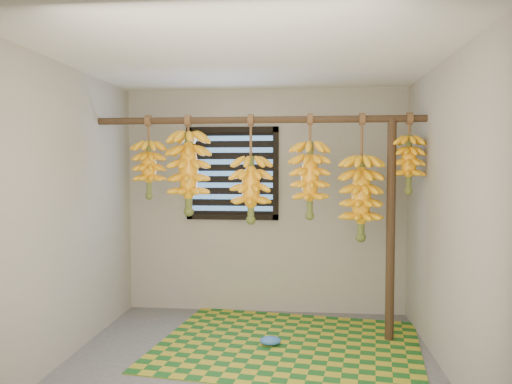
# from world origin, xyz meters

# --- Properties ---
(floor) EXTENTS (3.00, 3.00, 0.01)m
(floor) POSITION_xyz_m (0.00, 0.00, -0.01)
(floor) COLOR #545454
(floor) RESTS_ON ground
(ceiling) EXTENTS (3.00, 3.00, 0.01)m
(ceiling) POSITION_xyz_m (0.00, 0.00, 2.40)
(ceiling) COLOR silver
(ceiling) RESTS_ON wall_back
(wall_back) EXTENTS (3.00, 0.01, 2.40)m
(wall_back) POSITION_xyz_m (0.00, 1.50, 1.20)
(wall_back) COLOR gray
(wall_back) RESTS_ON floor
(wall_left) EXTENTS (0.01, 3.00, 2.40)m
(wall_left) POSITION_xyz_m (-1.50, 0.00, 1.20)
(wall_left) COLOR gray
(wall_left) RESTS_ON floor
(wall_right) EXTENTS (0.01, 3.00, 2.40)m
(wall_right) POSITION_xyz_m (1.50, 0.00, 1.20)
(wall_right) COLOR gray
(wall_right) RESTS_ON floor
(window) EXTENTS (1.00, 0.04, 1.00)m
(window) POSITION_xyz_m (-0.35, 1.48, 1.50)
(window) COLOR black
(window) RESTS_ON wall_back
(hanging_pole) EXTENTS (3.00, 0.06, 0.06)m
(hanging_pole) POSITION_xyz_m (0.00, 0.70, 2.00)
(hanging_pole) COLOR #42311B
(hanging_pole) RESTS_ON wall_left
(support_post) EXTENTS (0.08, 0.08, 2.00)m
(support_post) POSITION_xyz_m (1.20, 0.70, 1.00)
(support_post) COLOR #42311B
(support_post) RESTS_ON floor
(woven_mat) EXTENTS (2.48, 2.09, 0.01)m
(woven_mat) POSITION_xyz_m (0.29, 0.48, 0.01)
(woven_mat) COLOR #19561C
(woven_mat) RESTS_ON floor
(plastic_bag) EXTENTS (0.21, 0.17, 0.08)m
(plastic_bag) POSITION_xyz_m (0.14, 0.44, 0.05)
(plastic_bag) COLOR #3169B9
(plastic_bag) RESTS_ON woven_mat
(banana_bunch_a) EXTENTS (0.30, 0.30, 0.77)m
(banana_bunch_a) POSITION_xyz_m (-1.02, 0.70, 1.55)
(banana_bunch_a) COLOR brown
(banana_bunch_a) RESTS_ON hanging_pole
(banana_bunch_b) EXTENTS (0.38, 0.38, 0.91)m
(banana_bunch_b) POSITION_xyz_m (-0.65, 0.70, 1.52)
(banana_bunch_b) COLOR brown
(banana_bunch_b) RESTS_ON hanging_pole
(banana_bunch_c) EXTENTS (0.35, 0.35, 0.99)m
(banana_bunch_c) POSITION_xyz_m (-0.06, 0.70, 1.37)
(banana_bunch_c) COLOR brown
(banana_bunch_c) RESTS_ON hanging_pole
(banana_bunch_d) EXTENTS (0.34, 0.34, 0.94)m
(banana_bunch_d) POSITION_xyz_m (0.48, 0.70, 1.46)
(banana_bunch_d) COLOR brown
(banana_bunch_d) RESTS_ON hanging_pole
(banana_bunch_e) EXTENTS (0.36, 0.36, 1.13)m
(banana_bunch_e) POSITION_xyz_m (0.94, 0.70, 1.30)
(banana_bunch_e) COLOR brown
(banana_bunch_e) RESTS_ON hanging_pole
(banana_bunch_f) EXTENTS (0.27, 0.27, 0.71)m
(banana_bunch_f) POSITION_xyz_m (1.35, 0.70, 1.60)
(banana_bunch_f) COLOR brown
(banana_bunch_f) RESTS_ON hanging_pole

